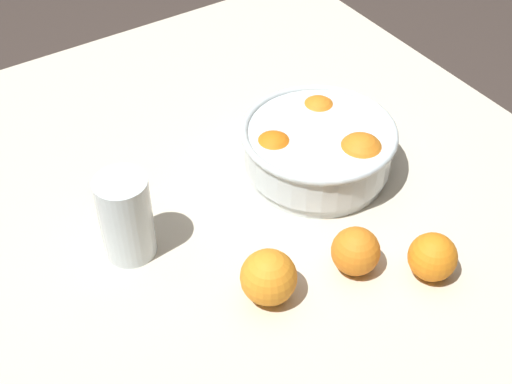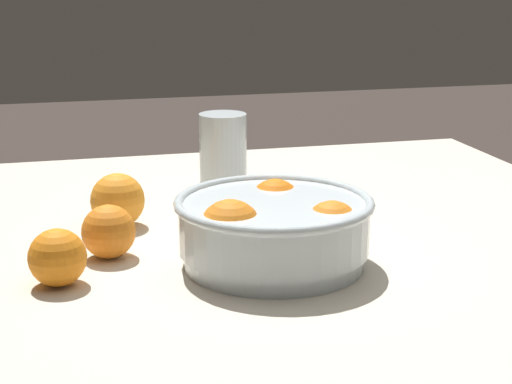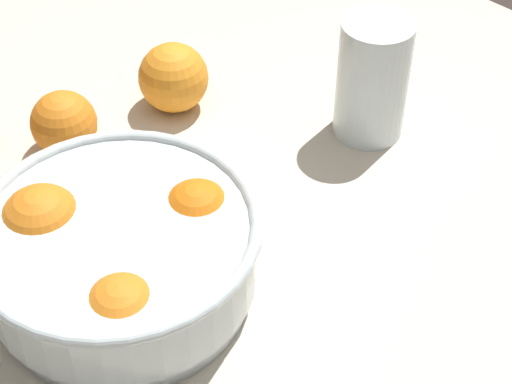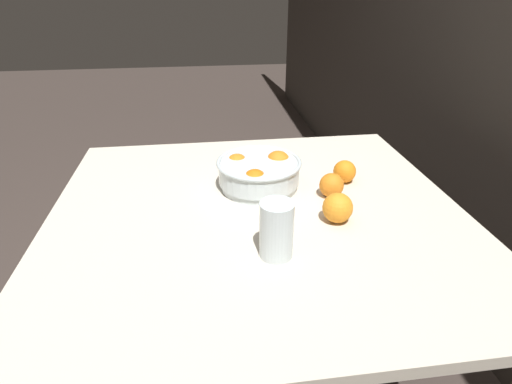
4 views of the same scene
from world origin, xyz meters
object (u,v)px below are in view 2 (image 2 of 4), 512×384
Objects in this scene: fruit_bowl at (274,228)px; orange_loose_near_bowl at (57,258)px; juice_glass at (223,159)px; orange_loose_front at (118,200)px; orange_loose_aside at (109,232)px.

orange_loose_near_bowl is (-0.00, 0.27, -0.02)m from fruit_bowl.
juice_glass is 0.43m from orange_loose_near_bowl.
orange_loose_front reaches higher than orange_loose_aside.
juice_glass reaches higher than fruit_bowl.
orange_loose_near_bowl is at bearing 156.92° from orange_loose_front.
orange_loose_aside is at bearing -38.77° from orange_loose_near_bowl.
juice_glass reaches higher than orange_loose_front.
fruit_bowl is at bearing -140.76° from orange_loose_front.
orange_loose_aside is (-0.25, 0.21, -0.03)m from juice_glass.
fruit_bowl is 0.28m from orange_loose_front.
orange_loose_near_bowl is at bearing 140.84° from juice_glass.
fruit_bowl reaches higher than orange_loose_near_bowl.
juice_glass reaches higher than orange_loose_near_bowl.
orange_loose_near_bowl is 0.99× the size of orange_loose_aside.
juice_glass is at bearing -39.16° from orange_loose_near_bowl.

